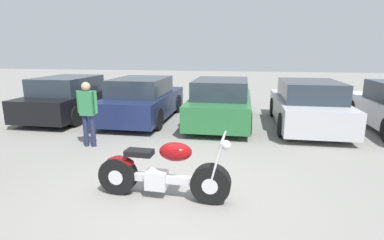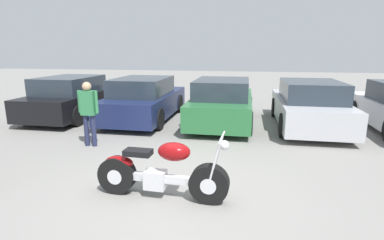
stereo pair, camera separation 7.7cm
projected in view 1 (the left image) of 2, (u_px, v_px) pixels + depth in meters
ground_plane at (178, 193)px, 5.00m from camera, size 60.00×60.00×0.00m
motorcycle at (162, 173)px, 4.77m from camera, size 2.17×0.62×1.09m
parked_car_black at (72, 98)px, 10.59m from camera, size 1.92×4.33×1.44m
parked_car_navy at (143, 100)px, 10.16m from camera, size 1.92×4.33×1.44m
parked_car_green at (221, 102)px, 9.67m from camera, size 1.92×4.33×1.44m
parked_car_silver at (307, 105)px, 9.18m from camera, size 1.92×4.33×1.44m
person_standing at (88, 109)px, 7.23m from camera, size 0.52×0.21×1.59m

